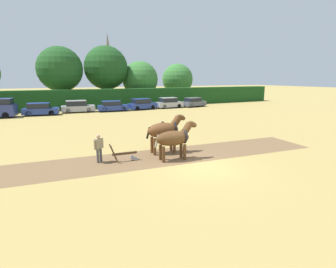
{
  "coord_description": "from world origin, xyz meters",
  "views": [
    {
      "loc": [
        -7.18,
        -11.03,
        4.54
      ],
      "look_at": [
        -0.32,
        3.39,
        1.1
      ],
      "focal_mm": 28.0,
      "sensor_mm": 36.0,
      "label": 1
    }
  ],
  "objects_px": {
    "parked_car_center_left": "(78,107)",
    "parked_car_far_right": "(194,102)",
    "tree_center_right": "(106,68)",
    "draft_horse_lead_right": "(165,130)",
    "parked_car_left": "(40,109)",
    "farmer_beside_team": "(163,131)",
    "tree_right": "(140,79)",
    "plow": "(127,155)",
    "draft_horse_lead_left": "(174,138)",
    "farmer_at_plow": "(99,147)",
    "church_spire": "(108,63)",
    "parked_car_center": "(112,106)",
    "tree_center": "(60,69)",
    "parked_car_center_right": "(142,104)",
    "tree_far_right": "(177,79)",
    "parked_car_right": "(169,103)"
  },
  "relations": [
    {
      "from": "tree_center",
      "to": "tree_center_right",
      "type": "height_order",
      "value": "tree_center_right"
    },
    {
      "from": "church_spire",
      "to": "draft_horse_lead_left",
      "type": "height_order",
      "value": "church_spire"
    },
    {
      "from": "tree_right",
      "to": "draft_horse_lead_right",
      "type": "bearing_deg",
      "value": -106.99
    },
    {
      "from": "farmer_beside_team",
      "to": "tree_center",
      "type": "bearing_deg",
      "value": 142.25
    },
    {
      "from": "draft_horse_lead_left",
      "to": "draft_horse_lead_right",
      "type": "relative_size",
      "value": 1.0
    },
    {
      "from": "parked_car_left",
      "to": "parked_car_far_right",
      "type": "height_order",
      "value": "parked_car_left"
    },
    {
      "from": "tree_right",
      "to": "parked_car_right",
      "type": "distance_m",
      "value": 9.81
    },
    {
      "from": "church_spire",
      "to": "farmer_at_plow",
      "type": "bearing_deg",
      "value": -103.66
    },
    {
      "from": "draft_horse_lead_left",
      "to": "tree_right",
      "type": "bearing_deg",
      "value": 77.18
    },
    {
      "from": "plow",
      "to": "parked_car_center_left",
      "type": "distance_m",
      "value": 23.17
    },
    {
      "from": "parked_car_center",
      "to": "parked_car_left",
      "type": "bearing_deg",
      "value": -174.56
    },
    {
      "from": "tree_center_right",
      "to": "parked_car_center",
      "type": "xyz_separation_m",
      "value": [
        -1.4,
        -9.21,
        -5.47
      ]
    },
    {
      "from": "church_spire",
      "to": "parked_car_left",
      "type": "height_order",
      "value": "church_spire"
    },
    {
      "from": "draft_horse_lead_right",
      "to": "farmer_beside_team",
      "type": "height_order",
      "value": "draft_horse_lead_right"
    },
    {
      "from": "farmer_at_plow",
      "to": "parked_car_far_right",
      "type": "height_order",
      "value": "farmer_at_plow"
    },
    {
      "from": "parked_car_left",
      "to": "parked_car_center_left",
      "type": "height_order",
      "value": "parked_car_center_left"
    },
    {
      "from": "tree_far_right",
      "to": "farmer_at_plow",
      "type": "xyz_separation_m",
      "value": [
        -21.77,
        -32.69,
        -3.36
      ]
    },
    {
      "from": "tree_far_right",
      "to": "plow",
      "type": "distance_m",
      "value": 39.04
    },
    {
      "from": "tree_center_right",
      "to": "draft_horse_lead_right",
      "type": "height_order",
      "value": "tree_center_right"
    },
    {
      "from": "farmer_at_plow",
      "to": "parked_car_center",
      "type": "height_order",
      "value": "farmer_at_plow"
    },
    {
      "from": "tree_right",
      "to": "farmer_beside_team",
      "type": "xyz_separation_m",
      "value": [
        -8.79,
        -29.21,
        -3.34
      ]
    },
    {
      "from": "parked_car_center_right",
      "to": "parked_car_right",
      "type": "relative_size",
      "value": 1.07
    },
    {
      "from": "parked_car_left",
      "to": "parked_car_center_right",
      "type": "bearing_deg",
      "value": 9.65
    },
    {
      "from": "parked_car_center_left",
      "to": "parked_car_center",
      "type": "relative_size",
      "value": 1.03
    },
    {
      "from": "church_spire",
      "to": "tree_center_right",
      "type": "bearing_deg",
      "value": -103.83
    },
    {
      "from": "draft_horse_lead_right",
      "to": "farmer_at_plow",
      "type": "height_order",
      "value": "draft_horse_lead_right"
    },
    {
      "from": "farmer_beside_team",
      "to": "parked_car_left",
      "type": "distance_m",
      "value": 21.17
    },
    {
      "from": "plow",
      "to": "draft_horse_lead_left",
      "type": "bearing_deg",
      "value": -16.38
    },
    {
      "from": "plow",
      "to": "parked_car_right",
      "type": "xyz_separation_m",
      "value": [
        13.46,
        22.61,
        0.44
      ]
    },
    {
      "from": "draft_horse_lead_left",
      "to": "parked_car_right",
      "type": "xyz_separation_m",
      "value": [
        10.96,
        23.51,
        -0.49
      ]
    },
    {
      "from": "tree_center_right",
      "to": "tree_far_right",
      "type": "bearing_deg",
      "value": 6.21
    },
    {
      "from": "parked_car_right",
      "to": "tree_far_right",
      "type": "bearing_deg",
      "value": 56.29
    },
    {
      "from": "tree_center_right",
      "to": "draft_horse_lead_left",
      "type": "bearing_deg",
      "value": -96.24
    },
    {
      "from": "draft_horse_lead_right",
      "to": "tree_right",
      "type": "bearing_deg",
      "value": 76.58
    },
    {
      "from": "parked_car_center_left",
      "to": "parked_car_center_right",
      "type": "distance_m",
      "value": 8.94
    },
    {
      "from": "draft_horse_lead_right",
      "to": "farmer_beside_team",
      "type": "distance_m",
      "value": 2.04
    },
    {
      "from": "tree_center",
      "to": "farmer_beside_team",
      "type": "height_order",
      "value": "tree_center"
    },
    {
      "from": "draft_horse_lead_left",
      "to": "parked_car_left",
      "type": "height_order",
      "value": "draft_horse_lead_left"
    },
    {
      "from": "parked_car_center",
      "to": "parked_car_center_right",
      "type": "bearing_deg",
      "value": 7.78
    },
    {
      "from": "tree_far_right",
      "to": "parked_car_center",
      "type": "xyz_separation_m",
      "value": [
        -15.69,
        -10.77,
        -3.57
      ]
    },
    {
      "from": "parked_car_left",
      "to": "parked_car_center",
      "type": "height_order",
      "value": "parked_car_left"
    },
    {
      "from": "parked_car_center_right",
      "to": "parked_car_right",
      "type": "distance_m",
      "value": 4.39
    },
    {
      "from": "tree_right",
      "to": "farmer_beside_team",
      "type": "bearing_deg",
      "value": -106.75
    },
    {
      "from": "parked_car_center_left",
      "to": "parked_car_far_right",
      "type": "relative_size",
      "value": 1.03
    },
    {
      "from": "tree_center",
      "to": "farmer_at_plow",
      "type": "bearing_deg",
      "value": -90.48
    },
    {
      "from": "parked_car_left",
      "to": "parked_car_center",
      "type": "relative_size",
      "value": 1.02
    },
    {
      "from": "tree_right",
      "to": "parked_car_far_right",
      "type": "height_order",
      "value": "tree_right"
    },
    {
      "from": "church_spire",
      "to": "draft_horse_lead_right",
      "type": "xyz_separation_m",
      "value": [
        -10.87,
        -61.03,
        -7.26
      ]
    },
    {
      "from": "tree_center_right",
      "to": "church_spire",
      "type": "xyz_separation_m",
      "value": [
        7.41,
        30.09,
        2.52
      ]
    },
    {
      "from": "plow",
      "to": "farmer_beside_team",
      "type": "height_order",
      "value": "farmer_beside_team"
    }
  ]
}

